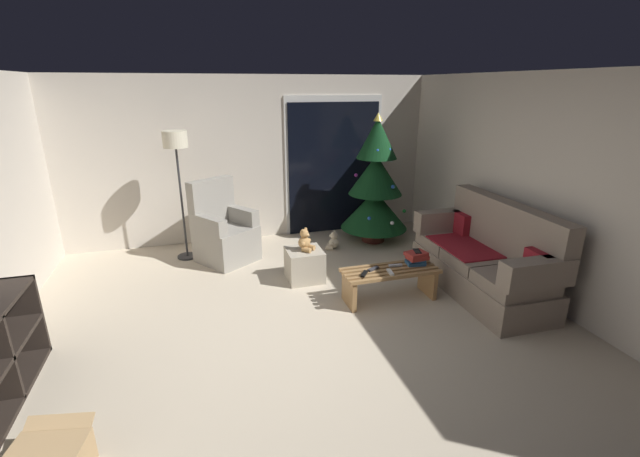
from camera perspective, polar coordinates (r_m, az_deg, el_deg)
ground_plane at (r=4.33m, az=-2.55°, el=-14.15°), size 7.00×7.00×0.00m
wall_back at (r=6.74m, az=-9.07°, el=9.15°), size 5.72×0.12×2.50m
wall_right at (r=5.23m, az=29.33°, el=4.22°), size 0.12×6.00×2.50m
patio_door_frame at (r=6.98m, az=1.80°, el=8.45°), size 1.60×0.02×2.20m
patio_door_glass at (r=6.97m, az=1.85°, el=8.02°), size 1.50×0.02×2.10m
couch at (r=5.36m, az=21.32°, el=-3.92°), size 0.82×1.96×1.08m
coffee_table at (r=4.91m, az=9.38°, el=-6.75°), size 1.10×0.40×0.38m
remote_silver at (r=4.94m, az=10.11°, el=-4.90°), size 0.16×0.06×0.02m
remote_white at (r=4.76m, az=9.43°, el=-5.81°), size 0.06×0.16×0.02m
remote_graphite at (r=4.82m, az=7.19°, el=-5.40°), size 0.16×0.11×0.02m
remote_black at (r=4.68m, az=5.97°, el=-6.09°), size 0.13×0.15×0.02m
book_stack at (r=5.02m, az=12.85°, el=-3.87°), size 0.27×0.22×0.15m
cell_phone at (r=5.01m, az=12.95°, el=-2.98°), size 0.10×0.16×0.01m
christmas_tree at (r=6.55m, az=7.45°, el=5.61°), size 1.03×1.03×1.97m
armchair at (r=6.04m, az=-12.84°, el=-0.53°), size 0.95×0.95×1.13m
floor_lamp at (r=6.01m, az=-18.77°, el=9.72°), size 0.32×0.32×1.78m
ottoman at (r=5.36m, az=-2.09°, el=-4.90°), size 0.44×0.44×0.40m
teddy_bear_honey at (r=5.23m, az=-2.03°, el=-1.71°), size 0.21×0.21×0.29m
teddy_bear_cream_by_tree at (r=6.37m, az=1.79°, el=-1.73°), size 0.21×0.21×0.29m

